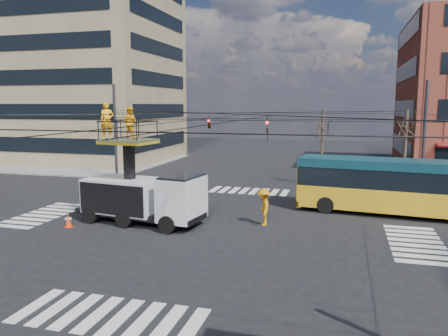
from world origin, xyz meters
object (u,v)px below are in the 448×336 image
traffic_cone (68,221)px  worker_ground (114,204)px  flagger (264,207)px  utility_truck (142,185)px  city_bus (399,186)px

traffic_cone → worker_ground: 2.62m
traffic_cone → worker_ground: (1.54, 2.05, 0.54)m
traffic_cone → flagger: bearing=17.2°
utility_truck → worker_ground: bearing=179.4°
city_bus → flagger: bearing=-142.8°
traffic_cone → flagger: 10.24m
worker_ground → traffic_cone: bearing=144.8°
utility_truck → city_bus: 14.53m
city_bus → traffic_cone: city_bus is taller
utility_truck → traffic_cone: (-3.42, -1.75, -1.73)m
flagger → traffic_cone: bearing=-90.3°
worker_ground → flagger: 8.28m
city_bus → worker_ground: 16.20m
city_bus → traffic_cone: (-16.86, -7.25, -1.39)m
traffic_cone → worker_ground: bearing=53.1°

